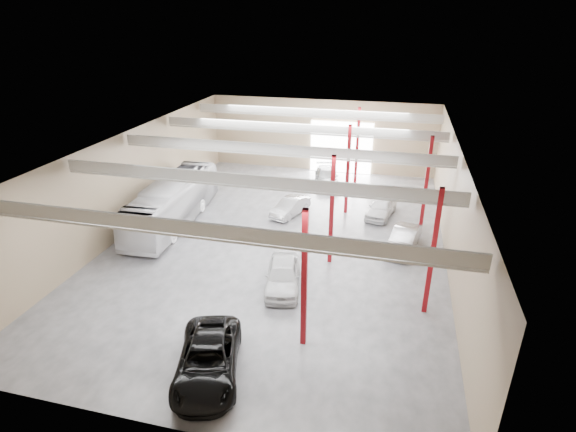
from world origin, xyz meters
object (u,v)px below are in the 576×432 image
at_px(black_sedan, 208,360).
at_px(car_right_far, 381,207).
at_px(car_row_c, 327,177).
at_px(coach_bus, 173,202).
at_px(car_right_near, 404,240).
at_px(car_row_a, 283,275).
at_px(car_row_b, 290,207).

distance_m(black_sedan, car_right_far, 19.98).
distance_m(black_sedan, car_row_c, 25.02).
relative_size(coach_bus, car_right_near, 2.69).
bearing_deg(car_right_far, car_row_a, -101.15).
xyz_separation_m(coach_bus, car_right_far, (15.01, 4.96, -0.93)).
bearing_deg(car_right_near, car_row_b, 169.11).
distance_m(car_row_c, car_right_far, 8.02).
height_order(car_row_a, car_right_far, car_row_a).
xyz_separation_m(car_row_a, car_right_near, (6.66, 6.30, -0.08)).
relative_size(black_sedan, car_row_a, 1.19).
height_order(coach_bus, car_row_a, coach_bus).
distance_m(car_row_a, car_right_near, 9.16).
bearing_deg(car_right_near, car_row_c, 134.50).
relative_size(car_row_a, car_row_b, 1.18).
distance_m(car_right_near, car_right_far, 5.49).
height_order(coach_bus, car_right_near, coach_bus).
bearing_deg(car_row_b, coach_bus, -137.43).
height_order(black_sedan, car_row_b, black_sedan).
relative_size(coach_bus, black_sedan, 2.11).
distance_m(coach_bus, car_right_far, 15.84).
xyz_separation_m(black_sedan, car_right_far, (6.33, 18.95, -0.05)).
bearing_deg(black_sedan, car_row_c, 71.50).
relative_size(car_row_b, car_right_far, 0.94).
distance_m(car_row_b, car_right_far, 7.06).
bearing_deg(car_row_a, black_sedan, -111.76).
height_order(coach_bus, car_row_c, coach_bus).
xyz_separation_m(car_right_near, car_right_far, (-1.75, 5.20, 0.00)).
distance_m(coach_bus, black_sedan, 16.49).
height_order(coach_bus, car_right_far, coach_bus).
bearing_deg(car_right_far, car_row_b, -156.16).
bearing_deg(car_row_a, car_row_c, 80.18).
xyz_separation_m(coach_bus, black_sedan, (8.68, -13.99, -0.87)).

